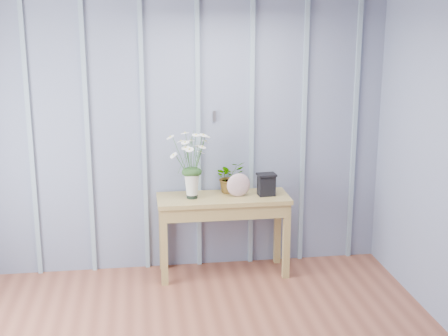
{
  "coord_description": "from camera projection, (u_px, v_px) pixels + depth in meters",
  "views": [
    {
      "loc": [
        -0.31,
        -3.38,
        2.41
      ],
      "look_at": [
        0.45,
        1.94,
        1.03
      ],
      "focal_mm": 50.0,
      "sensor_mm": 36.0,
      "label": 1
    }
  ],
  "objects": [
    {
      "name": "room_shell",
      "position": [
        180.0,
        72.0,
        4.27
      ],
      "size": [
        4.0,
        4.5,
        2.5
      ],
      "color": "slate",
      "rests_on": "ground"
    },
    {
      "name": "carved_box",
      "position": [
        266.0,
        184.0,
        5.68
      ],
      "size": [
        0.18,
        0.14,
        0.2
      ],
      "color": "black",
      "rests_on": "sideboard"
    },
    {
      "name": "sideboard",
      "position": [
        223.0,
        208.0,
        5.7
      ],
      "size": [
        1.2,
        0.45,
        0.75
      ],
      "color": "olive",
      "rests_on": "ground"
    },
    {
      "name": "daisy_vase",
      "position": [
        192.0,
        156.0,
        5.53
      ],
      "size": [
        0.44,
        0.34,
        0.63
      ],
      "color": "black",
      "rests_on": "sideboard"
    },
    {
      "name": "spider_plant",
      "position": [
        229.0,
        177.0,
        5.77
      ],
      "size": [
        0.33,
        0.31,
        0.3
      ],
      "primitive_type": "imported",
      "rotation": [
        0.0,
        0.0,
        0.38
      ],
      "color": "#193916",
      "rests_on": "sideboard"
    },
    {
      "name": "felt_disc_vessel",
      "position": [
        239.0,
        185.0,
        5.64
      ],
      "size": [
        0.22,
        0.08,
        0.22
      ],
      "primitive_type": "ellipsoid",
      "rotation": [
        0.0,
        0.0,
        0.07
      ],
      "color": "#88495D",
      "rests_on": "sideboard"
    }
  ]
}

